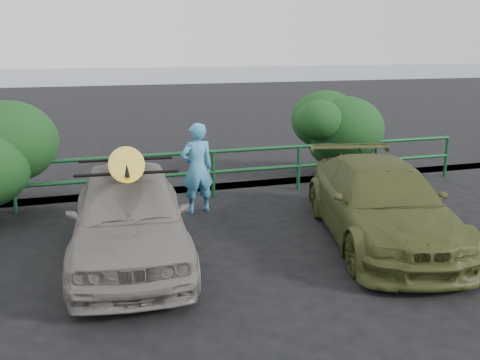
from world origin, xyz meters
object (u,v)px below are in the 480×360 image
Objects in this scene: sedan at (129,215)px; man at (197,168)px; guardrail at (167,177)px; olive_vehicle at (381,203)px; surfboard at (126,162)px.

sedan is 2.40× the size of man.
man reaches higher than guardrail.
guardrail is 3.10× the size of olive_vehicle.
sedan reaches higher than olive_vehicle.
man reaches higher than olive_vehicle.
olive_vehicle reaches higher than guardrail.
sedan reaches higher than guardrail.
olive_vehicle is 4.20m from surfboard.
olive_vehicle is at bearing 129.08° from man.
guardrail is at bearing -73.41° from man.
surfboard is at bearing -171.39° from olive_vehicle.
sedan is 0.94× the size of olive_vehicle.
surfboard reaches higher than guardrail.
man is at bearing 150.36° from olive_vehicle.
surfboard is (-1.54, -2.05, 0.65)m from man.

